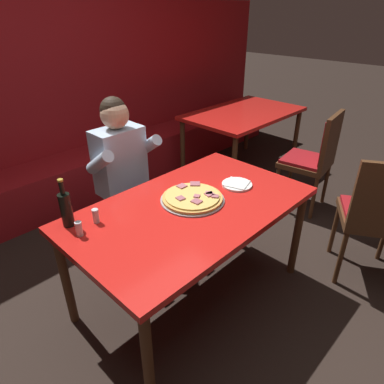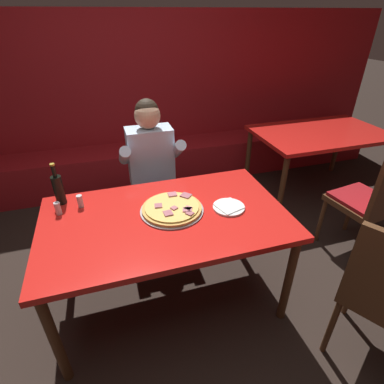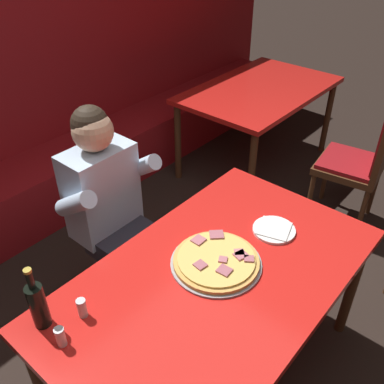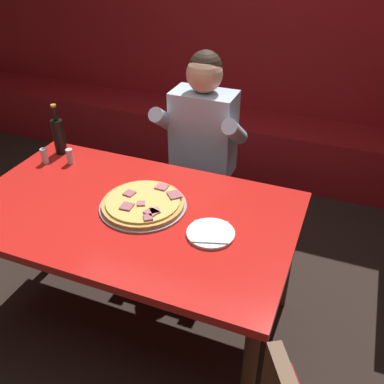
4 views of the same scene
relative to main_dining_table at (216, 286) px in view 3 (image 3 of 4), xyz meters
name	(u,v)px [view 3 (image 3 of 4)]	position (x,y,z in m)	size (l,w,h in m)	color
ground_plane	(212,372)	(0.00, 0.00, -0.68)	(24.00, 24.00, 0.00)	black
booth_bench	(15,204)	(0.00, 1.86, -0.45)	(6.46, 0.48, 0.46)	maroon
main_dining_table	(216,286)	(0.00, 0.00, 0.00)	(1.54, 0.92, 0.75)	#4C2D19
pizza	(216,261)	(0.05, 0.04, 0.09)	(0.41, 0.41, 0.05)	#9E9EA3
plate_white_paper	(274,230)	(0.42, -0.04, 0.08)	(0.21, 0.21, 0.02)	white
beer_bottle	(38,304)	(-0.64, 0.35, 0.18)	(0.07, 0.07, 0.29)	black
shaker_red_pepper_flakes	(61,337)	(-0.65, 0.22, 0.11)	(0.04, 0.04, 0.09)	silver
shaker_parmesan	(82,309)	(-0.51, 0.27, 0.11)	(0.04, 0.04, 0.09)	silver
diner_seated_blue_shirt	(113,208)	(0.06, 0.75, 0.03)	(0.53, 0.53, 1.27)	black
dining_chair_side_aisle	(364,157)	(1.70, -0.01, -0.10)	(0.50, 0.50, 1.00)	#4C2D19
background_dining_table	(260,96)	(1.96, 1.04, -0.01)	(1.40, 0.88, 0.75)	#4C2D19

